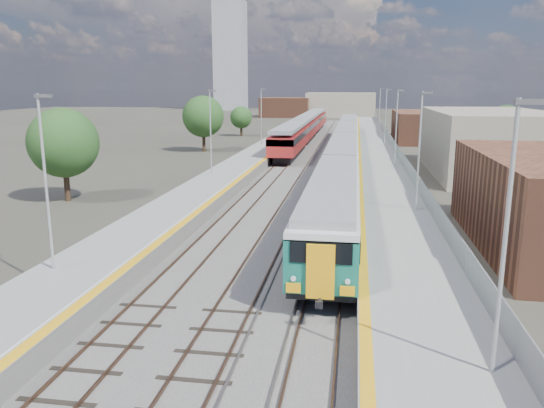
# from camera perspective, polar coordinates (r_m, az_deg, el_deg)

# --- Properties ---
(ground) EXTENTS (320.00, 320.00, 0.00)m
(ground) POSITION_cam_1_polar(r_m,az_deg,el_deg) (62.86, 6.46, 4.40)
(ground) COLOR #47443A
(ground) RESTS_ON ground
(ballast_bed) EXTENTS (10.50, 155.00, 0.06)m
(ballast_bed) POSITION_cam_1_polar(r_m,az_deg,el_deg) (65.46, 4.59, 4.79)
(ballast_bed) COLOR #565451
(ballast_bed) RESTS_ON ground
(tracks) EXTENTS (8.96, 160.00, 0.17)m
(tracks) POSITION_cam_1_polar(r_m,az_deg,el_deg) (67.07, 5.21, 5.03)
(tracks) COLOR #4C3323
(tracks) RESTS_ON ground
(platform_right) EXTENTS (4.70, 155.00, 8.52)m
(platform_right) POSITION_cam_1_polar(r_m,az_deg,el_deg) (65.26, 11.23, 5.02)
(platform_right) COLOR slate
(platform_right) RESTS_ON ground
(platform_left) EXTENTS (4.30, 155.00, 8.52)m
(platform_left) POSITION_cam_1_polar(r_m,az_deg,el_deg) (66.24, -1.30, 5.34)
(platform_left) COLOR slate
(platform_left) RESTS_ON ground
(buildings) EXTENTS (72.00, 185.50, 40.00)m
(buildings) POSITION_cam_1_polar(r_m,az_deg,el_deg) (152.22, 1.11, 13.24)
(buildings) COLOR brown
(buildings) RESTS_ON ground
(green_train) EXTENTS (2.91, 81.04, 3.21)m
(green_train) POSITION_cam_1_polar(r_m,az_deg,el_deg) (59.63, 7.84, 6.12)
(green_train) COLOR black
(green_train) RESTS_ON ground
(red_train) EXTENTS (3.09, 62.54, 3.90)m
(red_train) POSITION_cam_1_polar(r_m,az_deg,el_deg) (89.05, 3.70, 8.32)
(red_train) COLOR black
(red_train) RESTS_ON ground
(tree_a) EXTENTS (5.34, 5.34, 7.24)m
(tree_a) POSITION_cam_1_polar(r_m,az_deg,el_deg) (43.93, -21.53, 6.13)
(tree_a) COLOR #382619
(tree_a) RESTS_ON ground
(tree_b) EXTENTS (5.62, 5.62, 7.62)m
(tree_b) POSITION_cam_1_polar(r_m,az_deg,el_deg) (73.62, -7.42, 9.31)
(tree_b) COLOR #382619
(tree_b) RESTS_ON ground
(tree_c) EXTENTS (3.94, 3.94, 5.34)m
(tree_c) POSITION_cam_1_polar(r_m,az_deg,el_deg) (96.68, -3.34, 9.28)
(tree_c) COLOR #382619
(tree_c) RESTS_ON ground
(tree_d) EXTENTS (4.61, 4.61, 6.24)m
(tree_d) POSITION_cam_1_polar(r_m,az_deg,el_deg) (83.93, 23.84, 8.15)
(tree_d) COLOR #382619
(tree_d) RESTS_ON ground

